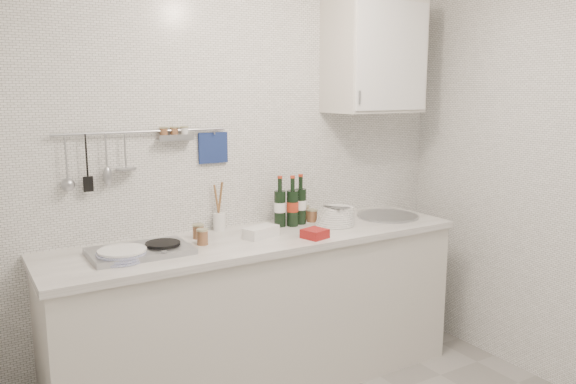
# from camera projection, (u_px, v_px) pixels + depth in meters

# --- Properties ---
(back_wall) EXTENTS (3.00, 0.02, 2.50)m
(back_wall) POSITION_uv_depth(u_px,v_px,m) (237.00, 172.00, 3.41)
(back_wall) COLOR silver
(back_wall) RESTS_ON floor
(counter) EXTENTS (2.44, 0.64, 0.96)m
(counter) POSITION_uv_depth(u_px,v_px,m) (263.00, 316.00, 3.30)
(counter) COLOR beige
(counter) RESTS_ON floor
(wall_rail) EXTENTS (0.98, 0.09, 0.34)m
(wall_rail) POSITION_uv_depth(u_px,v_px,m) (140.00, 149.00, 3.04)
(wall_rail) COLOR #93969B
(wall_rail) RESTS_ON back_wall
(wall_cabinet) EXTENTS (0.60, 0.38, 0.70)m
(wall_cabinet) POSITION_uv_depth(u_px,v_px,m) (374.00, 57.00, 3.59)
(wall_cabinet) COLOR beige
(wall_cabinet) RESTS_ON back_wall
(plate_stack_hob) EXTENTS (0.26, 0.26, 0.05)m
(plate_stack_hob) POSITION_uv_depth(u_px,v_px,m) (121.00, 255.00, 2.75)
(plate_stack_hob) COLOR #434E99
(plate_stack_hob) RESTS_ON counter
(plate_stack_sink) EXTENTS (0.26, 0.25, 0.11)m
(plate_stack_sink) POSITION_uv_depth(u_px,v_px,m) (336.00, 216.00, 3.48)
(plate_stack_sink) COLOR white
(plate_stack_sink) RESTS_ON counter
(wine_bottles) EXTENTS (0.22, 0.10, 0.31)m
(wine_bottles) POSITION_uv_depth(u_px,v_px,m) (291.00, 201.00, 3.44)
(wine_bottles) COLOR black
(wine_bottles) RESTS_ON counter
(butter_dish) EXTENTS (0.23, 0.16, 0.06)m
(butter_dish) POSITION_uv_depth(u_px,v_px,m) (261.00, 232.00, 3.18)
(butter_dish) COLOR white
(butter_dish) RESTS_ON counter
(strawberry_punnet) EXTENTS (0.15, 0.15, 0.05)m
(strawberry_punnet) POSITION_uv_depth(u_px,v_px,m) (315.00, 234.00, 3.16)
(strawberry_punnet) COLOR #B21F13
(strawberry_punnet) RESTS_ON counter
(utensil_crock) EXTENTS (0.07, 0.07, 0.29)m
(utensil_crock) POSITION_uv_depth(u_px,v_px,m) (219.00, 219.00, 3.33)
(utensil_crock) COLOR white
(utensil_crock) RESTS_ON counter
(jar_a) EXTENTS (0.07, 0.07, 0.08)m
(jar_a) POSITION_uv_depth(u_px,v_px,m) (198.00, 231.00, 3.15)
(jar_a) COLOR brown
(jar_a) RESTS_ON counter
(jar_b) EXTENTS (0.06, 0.06, 0.09)m
(jar_b) POSITION_uv_depth(u_px,v_px,m) (304.00, 212.00, 3.64)
(jar_b) COLOR brown
(jar_b) RESTS_ON counter
(jar_c) EXTENTS (0.07, 0.07, 0.08)m
(jar_c) POSITION_uv_depth(u_px,v_px,m) (312.00, 215.00, 3.56)
(jar_c) COLOR brown
(jar_c) RESTS_ON counter
(jar_d) EXTENTS (0.06, 0.06, 0.09)m
(jar_d) POSITION_uv_depth(u_px,v_px,m) (202.00, 237.00, 3.02)
(jar_d) COLOR brown
(jar_d) RESTS_ON counter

